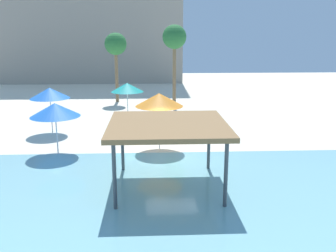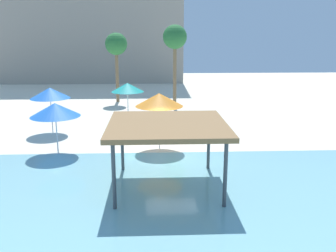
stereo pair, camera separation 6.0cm
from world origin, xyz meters
name	(u,v)px [view 2 (the right image)]	position (x,y,z in m)	size (l,w,h in m)	color
ground_plane	(172,163)	(0.00, 0.00, 0.00)	(80.00, 80.00, 0.00)	beige
lagoon_water	(180,216)	(0.00, -5.25, 0.02)	(44.00, 13.50, 0.04)	#7AB7C1
shade_pavilion	(168,127)	(-0.33, -2.75, 2.46)	(4.51, 4.51, 2.61)	#42474C
beach_umbrella_blue_0	(50,93)	(-7.01, 5.86, 2.45)	(2.35, 2.35, 2.77)	silver
beach_umbrella_orange_1	(159,100)	(-0.54, 2.32, 2.61)	(2.47, 2.47, 2.96)	silver
beach_umbrella_teal_2	(127,87)	(-2.51, 8.02, 2.45)	(2.14, 2.14, 2.74)	silver
beach_umbrella_blue_3	(55,110)	(-5.69, 1.69, 2.27)	(2.45, 2.45, 2.61)	silver
palm_tree_0	(175,39)	(0.96, 13.58, 5.47)	(1.90, 1.90, 6.59)	brown
palm_tree_1	(116,46)	(-3.92, 16.31, 4.88)	(1.90, 1.90, 5.97)	brown
hotel_block_0	(86,8)	(-8.95, 32.43, 8.97)	(23.68, 8.38, 17.93)	#9E9384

